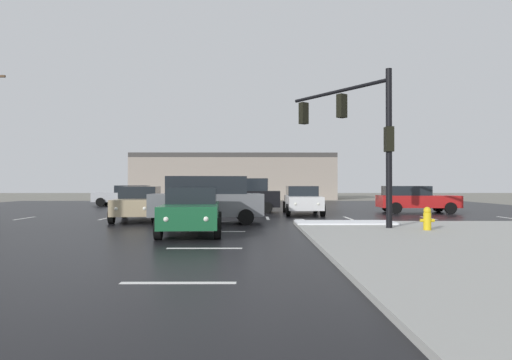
{
  "coord_description": "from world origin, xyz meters",
  "views": [
    {
      "loc": [
        1.29,
        -21.47,
        1.73
      ],
      "look_at": [
        1.47,
        6.65,
        1.97
      ],
      "focal_mm": 30.43,
      "sensor_mm": 36.0,
      "label": 1
    }
  ],
  "objects_px": {
    "fire_hydrant": "(427,218)",
    "sedan_white": "(302,199)",
    "sedan_tan": "(139,202)",
    "sedan_red": "(415,199)",
    "suv_grey": "(207,199)",
    "sedan_silver": "(126,195)",
    "traffic_signal_mast": "(358,125)",
    "sedan_green": "(192,209)",
    "suv_black": "(240,194)"
  },
  "relations": [
    {
      "from": "traffic_signal_mast",
      "to": "sedan_red",
      "type": "bearing_deg",
      "value": -67.82
    },
    {
      "from": "sedan_red",
      "to": "sedan_white",
      "type": "distance_m",
      "value": 6.81
    },
    {
      "from": "traffic_signal_mast",
      "to": "sedan_red",
      "type": "xyz_separation_m",
      "value": [
        5.4,
        8.62,
        -3.15
      ]
    },
    {
      "from": "sedan_green",
      "to": "suv_black",
      "type": "bearing_deg",
      "value": 169.29
    },
    {
      "from": "sedan_green",
      "to": "suv_grey",
      "type": "relative_size",
      "value": 0.93
    },
    {
      "from": "sedan_red",
      "to": "sedan_silver",
      "type": "height_order",
      "value": "same"
    },
    {
      "from": "suv_black",
      "to": "sedan_white",
      "type": "height_order",
      "value": "suv_black"
    },
    {
      "from": "sedan_white",
      "to": "sedan_tan",
      "type": "height_order",
      "value": "same"
    },
    {
      "from": "fire_hydrant",
      "to": "sedan_green",
      "type": "height_order",
      "value": "sedan_green"
    },
    {
      "from": "fire_hydrant",
      "to": "sedan_tan",
      "type": "height_order",
      "value": "sedan_tan"
    },
    {
      "from": "sedan_green",
      "to": "suv_black",
      "type": "distance_m",
      "value": 11.18
    },
    {
      "from": "sedan_red",
      "to": "suv_grey",
      "type": "height_order",
      "value": "suv_grey"
    },
    {
      "from": "sedan_green",
      "to": "suv_grey",
      "type": "bearing_deg",
      "value": 174.55
    },
    {
      "from": "traffic_signal_mast",
      "to": "sedan_white",
      "type": "xyz_separation_m",
      "value": [
        -1.32,
        7.55,
        -3.15
      ]
    },
    {
      "from": "sedan_tan",
      "to": "sedan_white",
      "type": "bearing_deg",
      "value": 109.52
    },
    {
      "from": "sedan_green",
      "to": "sedan_red",
      "type": "height_order",
      "value": "same"
    },
    {
      "from": "sedan_green",
      "to": "sedan_silver",
      "type": "distance_m",
      "value": 20.26
    },
    {
      "from": "fire_hydrant",
      "to": "suv_grey",
      "type": "bearing_deg",
      "value": 153.97
    },
    {
      "from": "suv_black",
      "to": "sedan_silver",
      "type": "bearing_deg",
      "value": -37.37
    },
    {
      "from": "fire_hydrant",
      "to": "sedan_silver",
      "type": "relative_size",
      "value": 0.17
    },
    {
      "from": "sedan_red",
      "to": "sedan_tan",
      "type": "height_order",
      "value": "same"
    },
    {
      "from": "fire_hydrant",
      "to": "sedan_tan",
      "type": "xyz_separation_m",
      "value": [
        -11.34,
        5.53,
        0.32
      ]
    },
    {
      "from": "fire_hydrant",
      "to": "sedan_white",
      "type": "relative_size",
      "value": 0.17
    },
    {
      "from": "sedan_red",
      "to": "sedan_white",
      "type": "height_order",
      "value": "same"
    },
    {
      "from": "sedan_red",
      "to": "suv_grey",
      "type": "xyz_separation_m",
      "value": [
        -11.5,
        -6.66,
        0.24
      ]
    },
    {
      "from": "sedan_red",
      "to": "sedan_silver",
      "type": "distance_m",
      "value": 21.09
    },
    {
      "from": "sedan_red",
      "to": "suv_black",
      "type": "xyz_separation_m",
      "value": [
        -10.28,
        0.71,
        0.24
      ]
    },
    {
      "from": "sedan_silver",
      "to": "suv_grey",
      "type": "height_order",
      "value": "suv_grey"
    },
    {
      "from": "traffic_signal_mast",
      "to": "sedan_green",
      "type": "xyz_separation_m",
      "value": [
        -6.2,
        -1.77,
        -3.15
      ]
    },
    {
      "from": "suv_black",
      "to": "fire_hydrant",
      "type": "bearing_deg",
      "value": 123.53
    },
    {
      "from": "sedan_silver",
      "to": "sedan_tan",
      "type": "xyz_separation_m",
      "value": [
        4.53,
        -13.35,
        0.0
      ]
    },
    {
      "from": "traffic_signal_mast",
      "to": "sedan_green",
      "type": "distance_m",
      "value": 7.17
    },
    {
      "from": "sedan_tan",
      "to": "traffic_signal_mast",
      "type": "bearing_deg",
      "value": 62.7
    },
    {
      "from": "fire_hydrant",
      "to": "suv_black",
      "type": "xyz_separation_m",
      "value": [
        -6.77,
        11.27,
        0.55
      ]
    },
    {
      "from": "fire_hydrant",
      "to": "sedan_green",
      "type": "bearing_deg",
      "value": 178.76
    },
    {
      "from": "fire_hydrant",
      "to": "sedan_silver",
      "type": "height_order",
      "value": "sedan_silver"
    },
    {
      "from": "sedan_white",
      "to": "sedan_green",
      "type": "bearing_deg",
      "value": -26.63
    },
    {
      "from": "suv_black",
      "to": "sedan_tan",
      "type": "distance_m",
      "value": 7.34
    },
    {
      "from": "traffic_signal_mast",
      "to": "sedan_silver",
      "type": "height_order",
      "value": "traffic_signal_mast"
    },
    {
      "from": "traffic_signal_mast",
      "to": "sedan_white",
      "type": "relative_size",
      "value": 1.26
    },
    {
      "from": "fire_hydrant",
      "to": "sedan_white",
      "type": "bearing_deg",
      "value": 108.7
    },
    {
      "from": "traffic_signal_mast",
      "to": "suv_black",
      "type": "distance_m",
      "value": 10.92
    },
    {
      "from": "sedan_green",
      "to": "fire_hydrant",
      "type": "bearing_deg",
      "value": 84.85
    },
    {
      "from": "sedan_green",
      "to": "sedan_silver",
      "type": "relative_size",
      "value": 0.99
    },
    {
      "from": "suv_black",
      "to": "sedan_tan",
      "type": "xyz_separation_m",
      "value": [
        -4.57,
        -5.74,
        -0.24
      ]
    },
    {
      "from": "sedan_silver",
      "to": "sedan_white",
      "type": "height_order",
      "value": "same"
    },
    {
      "from": "traffic_signal_mast",
      "to": "fire_hydrant",
      "type": "bearing_deg",
      "value": -171.46
    },
    {
      "from": "fire_hydrant",
      "to": "sedan_white",
      "type": "height_order",
      "value": "sedan_white"
    },
    {
      "from": "sedan_red",
      "to": "sedan_white",
      "type": "xyz_separation_m",
      "value": [
        -6.73,
        -1.07,
        0.0
      ]
    },
    {
      "from": "sedan_red",
      "to": "sedan_white",
      "type": "relative_size",
      "value": 1.01
    }
  ]
}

